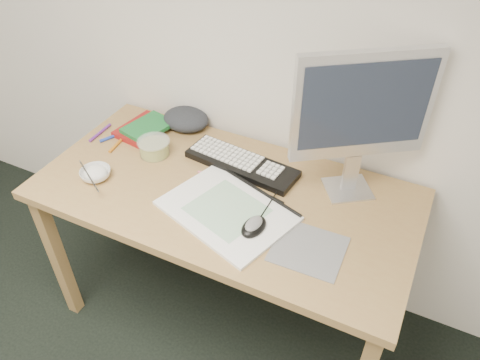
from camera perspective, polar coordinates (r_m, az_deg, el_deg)
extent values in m
cube|color=#A2804A|center=(2.16, -21.30, -8.82)|extent=(0.05, 0.05, 0.71)
cube|color=#A2804A|center=(2.45, -12.01, 0.37)|extent=(0.05, 0.05, 0.71)
cube|color=#A2804A|center=(2.10, 18.54, -9.63)|extent=(0.05, 0.05, 0.71)
cube|color=#A2804A|center=(1.73, -1.92, -1.76)|extent=(1.40, 0.70, 0.03)
cube|color=slate|center=(1.53, 8.35, -8.32)|extent=(0.23, 0.21, 0.00)
cube|color=white|center=(1.64, -1.60, -3.76)|extent=(0.51, 0.43, 0.01)
cube|color=black|center=(1.82, 0.21, 2.00)|extent=(0.46, 0.19, 0.03)
cube|color=silver|center=(1.77, 12.97, -1.04)|extent=(0.22, 0.21, 0.01)
cube|color=silver|center=(1.72, 13.34, 0.90)|extent=(0.05, 0.05, 0.15)
cube|color=silver|center=(1.57, 14.84, 8.72)|extent=(0.40, 0.29, 0.38)
cube|color=black|center=(1.56, 14.90, 9.00)|extent=(0.35, 0.24, 0.30)
ellipsoid|color=black|center=(1.55, 1.69, -5.40)|extent=(0.08, 0.12, 0.04)
imported|color=silver|center=(1.85, -17.19, 0.69)|extent=(0.14, 0.14, 0.04)
cylinder|color=silver|center=(1.81, -17.93, 0.45)|extent=(0.18, 0.12, 0.02)
cylinder|color=gold|center=(1.91, -10.43, 3.93)|extent=(0.14, 0.14, 0.06)
cube|color=maroon|center=(2.07, -11.69, 6.13)|extent=(0.20, 0.24, 0.02)
cube|color=#1A6B30|center=(2.04, -11.14, 6.36)|extent=(0.19, 0.23, 0.02)
ellipsoid|color=#25272D|center=(2.06, -6.60, 7.38)|extent=(0.20, 0.18, 0.07)
cylinder|color=#E67385|center=(1.78, -2.21, 0.37)|extent=(0.20, 0.03, 0.01)
cylinder|color=tan|center=(1.72, -0.92, -1.13)|extent=(0.18, 0.08, 0.01)
cylinder|color=black|center=(1.71, 3.05, -1.61)|extent=(0.17, 0.04, 0.01)
cylinder|color=#203CB1|center=(2.06, -14.92, 5.28)|extent=(0.08, 0.13, 0.01)
cylinder|color=#C37017|center=(2.01, -14.63, 4.40)|extent=(0.03, 0.13, 0.01)
cylinder|color=#602487|center=(2.10, -16.69, 5.56)|extent=(0.02, 0.14, 0.01)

